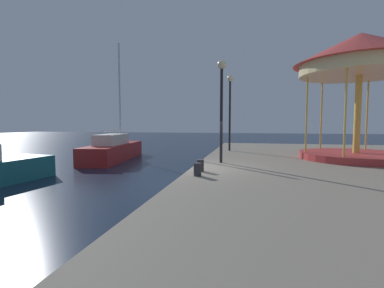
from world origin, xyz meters
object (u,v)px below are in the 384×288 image
object	(u,v)px
sailboat_red	(113,150)
lamp_post_near_edge	(221,93)
lamp_post_mid_promenade	(230,100)
bollard_north	(200,165)
bollard_south	(197,169)
carousel	(360,65)

from	to	relation	value
sailboat_red	lamp_post_near_edge	size ratio (longest dim) A/B	1.92
lamp_post_mid_promenade	bollard_north	size ratio (longest dim) A/B	11.10
sailboat_red	lamp_post_near_edge	xyz separation A→B (m)	(7.70, -5.38, 2.97)
lamp_post_mid_promenade	bollard_south	size ratio (longest dim) A/B	11.10
carousel	bollard_south	distance (m)	9.15
carousel	lamp_post_mid_promenade	world-z (taller)	carousel
sailboat_red	bollard_north	distance (m)	10.47
lamp_post_mid_promenade	bollard_north	bearing A→B (deg)	-93.41
lamp_post_mid_promenade	bollard_south	xyz separation A→B (m)	(-0.38, -8.22, -2.82)
lamp_post_near_edge	bollard_south	size ratio (longest dim) A/B	10.42
carousel	bollard_south	xyz separation A→B (m)	(-6.27, -5.35, -3.98)
sailboat_red	lamp_post_mid_promenade	distance (m)	8.28
sailboat_red	bollard_south	xyz separation A→B (m)	(7.29, -8.42, 0.31)
carousel	bollard_north	distance (m)	8.73
lamp_post_mid_promenade	bollard_north	distance (m)	7.91
carousel	lamp_post_mid_promenade	bearing A→B (deg)	154.06
sailboat_red	bollard_south	bearing A→B (deg)	-49.13
carousel	bollard_south	bearing A→B (deg)	-139.49
lamp_post_near_edge	bollard_south	xyz separation A→B (m)	(-0.41, -3.04, -2.66)
bollard_south	bollard_north	size ratio (longest dim) A/B	1.00
bollard_south	lamp_post_near_edge	bearing A→B (deg)	82.32
carousel	sailboat_red	bearing A→B (deg)	167.25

